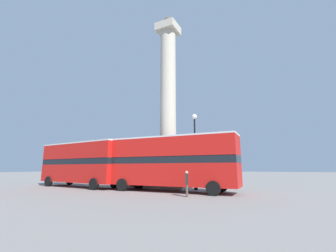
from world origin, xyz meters
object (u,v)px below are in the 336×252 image
(street_lamp, at_px, (195,144))
(monument_column, at_px, (168,128))
(bus_b, at_px, (82,163))
(pedestrian_near_lamp, at_px, (187,182))
(equestrian_statue, at_px, (95,169))
(bus_a, at_px, (170,161))

(street_lamp, bearing_deg, monument_column, 151.87)
(bus_b, bearing_deg, street_lamp, 17.50)
(monument_column, xyz_separation_m, street_lamp, (3.74, -2.00, -2.02))
(monument_column, distance_m, pedestrian_near_lamp, 9.55)
(equestrian_statue, xyz_separation_m, pedestrian_near_lamp, (17.32, -8.90, -0.78))
(bus_b, relative_size, pedestrian_near_lamp, 6.13)
(pedestrian_near_lamp, bearing_deg, equestrian_statue, 41.90)
(street_lamp, distance_m, pedestrian_near_lamp, 5.55)
(bus_a, distance_m, equestrian_statue, 16.26)
(bus_b, distance_m, equestrian_statue, 8.45)
(bus_a, bearing_deg, bus_b, 179.23)
(bus_a, distance_m, pedestrian_near_lamp, 3.72)
(bus_b, bearing_deg, monument_column, 35.82)
(monument_column, distance_m, bus_a, 5.96)
(equestrian_statue, distance_m, pedestrian_near_lamp, 19.48)
(monument_column, bearing_deg, equestrian_statue, 169.31)
(bus_b, distance_m, street_lamp, 11.61)
(street_lamp, height_order, pedestrian_near_lamp, street_lamp)
(bus_b, xyz_separation_m, pedestrian_near_lamp, (12.32, -2.11, -1.47))
(street_lamp, bearing_deg, bus_a, -122.13)
(bus_b, relative_size, street_lamp, 1.54)
(equestrian_statue, distance_m, street_lamp, 16.96)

